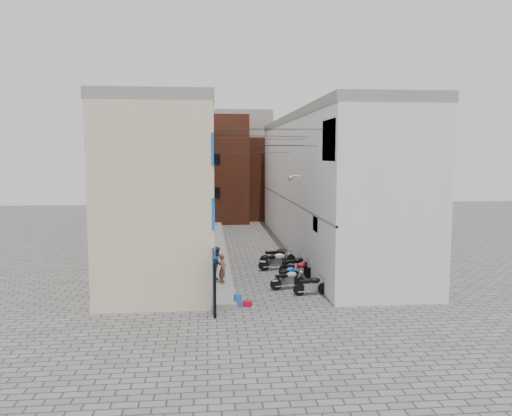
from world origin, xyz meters
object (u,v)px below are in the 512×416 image
object	(u,v)px
motorcycle_a	(311,284)
person_b	(217,264)
motorcycle_b	(288,279)
red_crate	(247,304)
motorcycle_e	(295,264)
water_jug_far	(238,300)
motorcycle_f	(276,260)
motorcycle_g	(278,255)
water_jug_near	(238,300)
motorcycle_d	(298,269)
person_a	(223,268)
motorcycle_c	(288,274)

from	to	relation	value
motorcycle_a	person_b	world-z (taller)	person_b
motorcycle_b	red_crate	bearing A→B (deg)	-53.57
motorcycle_e	water_jug_far	world-z (taller)	motorcycle_e
motorcycle_f	red_crate	bearing A→B (deg)	-27.83
motorcycle_g	water_jug_near	xyz separation A→B (m)	(-2.75, -7.48, -0.35)
motorcycle_b	motorcycle_f	bearing A→B (deg)	167.77
person_b	red_crate	bearing A→B (deg)	-156.33
motorcycle_d	water_jug_near	bearing A→B (deg)	-43.22
water_jug_far	motorcycle_d	bearing A→B (deg)	52.76
motorcycle_a	motorcycle_g	distance (m)	6.12
motorcycle_b	motorcycle_g	size ratio (longest dim) A/B	0.84
motorcycle_d	motorcycle_e	bearing A→B (deg)	173.12
motorcycle_a	motorcycle_b	distance (m)	1.41
motorcycle_e	red_crate	bearing A→B (deg)	-50.07
motorcycle_d	motorcycle_g	distance (m)	3.10
motorcycle_g	red_crate	distance (m)	7.85
motorcycle_a	person_a	world-z (taller)	person_a
person_a	water_jug_near	bearing A→B (deg)	-155.90
person_b	motorcycle_e	bearing A→B (deg)	-62.30
motorcycle_f	water_jug_far	size ratio (longest dim) A/B	3.67
person_b	water_jug_far	size ratio (longest dim) A/B	3.14
water_jug_near	motorcycle_d	bearing A→B (deg)	52.76
motorcycle_c	water_jug_far	xyz separation A→B (m)	(-2.70, -3.46, -0.23)
motorcycle_e	motorcycle_b	bearing A→B (deg)	-37.47
motorcycle_e	motorcycle_a	bearing A→B (deg)	-19.65
motorcycle_f	person_a	distance (m)	4.68
water_jug_far	red_crate	xyz separation A→B (m)	(0.41, 0.00, -0.15)
motorcycle_g	water_jug_near	world-z (taller)	motorcycle_g
person_b	red_crate	distance (m)	3.80
water_jug_near	water_jug_far	xyz separation A→B (m)	(0.00, 0.00, 0.01)
motorcycle_e	motorcycle_f	world-z (taller)	motorcycle_f
motorcycle_g	person_a	xyz separation A→B (m)	(-3.29, -4.55, 0.36)
motorcycle_a	red_crate	distance (m)	3.37
motorcycle_e	water_jug_far	xyz separation A→B (m)	(-3.39, -5.27, -0.29)
motorcycle_e	red_crate	distance (m)	6.07
person_a	red_crate	world-z (taller)	person_a
motorcycle_a	person_a	size ratio (longest dim) A/B	1.18
motorcycle_g	person_a	bearing A→B (deg)	-43.08
motorcycle_c	person_a	bearing A→B (deg)	-122.90
motorcycle_a	red_crate	size ratio (longest dim) A/B	4.74
water_jug_far	red_crate	bearing A→B (deg)	0.00
person_a	motorcycle_e	bearing A→B (deg)	-45.53
motorcycle_a	water_jug_near	distance (m)	3.73
motorcycle_g	water_jug_near	bearing A→B (deg)	-27.43
motorcycle_b	red_crate	distance (m)	3.29
motorcycle_c	person_a	distance (m)	3.31
motorcycle_g	red_crate	world-z (taller)	motorcycle_g
motorcycle_d	red_crate	distance (m)	5.35
motorcycle_d	person_b	bearing A→B (deg)	-82.91
water_jug_far	water_jug_near	bearing A→B (deg)	0.00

